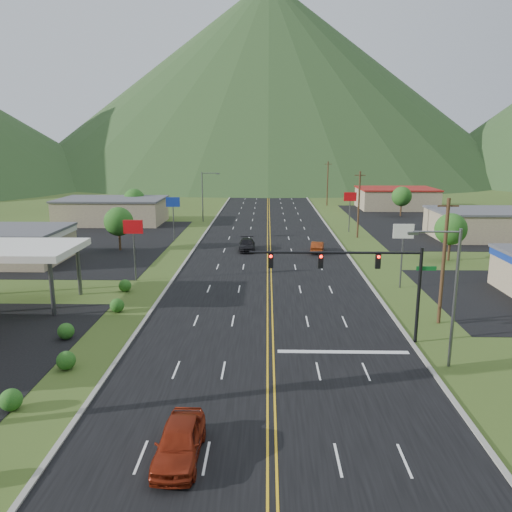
{
  "coord_description": "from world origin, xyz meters",
  "views": [
    {
      "loc": [
        -0.27,
        -20.09,
        14.07
      ],
      "look_at": [
        -1.22,
        22.06,
        4.5
      ],
      "focal_mm": 35.0,
      "sensor_mm": 36.0,
      "label": 1
    }
  ],
  "objects_px": {
    "streetlight_east": "(450,289)",
    "car_dark_mid": "(247,245)",
    "traffic_signal": "(363,270)",
    "car_red_far": "(317,247)",
    "gas_canopy": "(19,251)",
    "streetlight_west": "(204,193)",
    "car_red_near": "(179,442)"
  },
  "relations": [
    {
      "from": "streetlight_east",
      "to": "car_red_near",
      "type": "relative_size",
      "value": 1.83
    },
    {
      "from": "car_red_far",
      "to": "streetlight_west",
      "type": "bearing_deg",
      "value": -45.7
    },
    {
      "from": "gas_canopy",
      "to": "car_red_near",
      "type": "bearing_deg",
      "value": -51.06
    },
    {
      "from": "car_red_near",
      "to": "car_dark_mid",
      "type": "bearing_deg",
      "value": 89.19
    },
    {
      "from": "streetlight_east",
      "to": "gas_canopy",
      "type": "relative_size",
      "value": 0.9
    },
    {
      "from": "streetlight_west",
      "to": "car_red_far",
      "type": "bearing_deg",
      "value": -55.0
    },
    {
      "from": "gas_canopy",
      "to": "traffic_signal",
      "type": "bearing_deg",
      "value": -15.7
    },
    {
      "from": "traffic_signal",
      "to": "streetlight_west",
      "type": "xyz_separation_m",
      "value": [
        -18.16,
        56.0,
        -0.15
      ]
    },
    {
      "from": "gas_canopy",
      "to": "car_red_far",
      "type": "relative_size",
      "value": 2.31
    },
    {
      "from": "streetlight_east",
      "to": "car_dark_mid",
      "type": "height_order",
      "value": "streetlight_east"
    },
    {
      "from": "traffic_signal",
      "to": "streetlight_west",
      "type": "height_order",
      "value": "streetlight_west"
    },
    {
      "from": "streetlight_west",
      "to": "car_dark_mid",
      "type": "xyz_separation_m",
      "value": [
        8.72,
        -24.84,
        -4.43
      ]
    },
    {
      "from": "car_dark_mid",
      "to": "traffic_signal",
      "type": "bearing_deg",
      "value": -74.67
    },
    {
      "from": "car_dark_mid",
      "to": "streetlight_east",
      "type": "bearing_deg",
      "value": -69.62
    },
    {
      "from": "car_red_far",
      "to": "gas_canopy",
      "type": "bearing_deg",
      "value": 47.37
    },
    {
      "from": "streetlight_west",
      "to": "car_red_far",
      "type": "height_order",
      "value": "streetlight_west"
    },
    {
      "from": "car_red_near",
      "to": "car_red_far",
      "type": "bearing_deg",
      "value": 77.32
    },
    {
      "from": "traffic_signal",
      "to": "streetlight_east",
      "type": "height_order",
      "value": "streetlight_east"
    },
    {
      "from": "gas_canopy",
      "to": "car_red_near",
      "type": "height_order",
      "value": "gas_canopy"
    },
    {
      "from": "gas_canopy",
      "to": "car_dark_mid",
      "type": "xyz_separation_m",
      "value": [
        19.04,
        23.16,
        -4.12
      ]
    },
    {
      "from": "streetlight_east",
      "to": "car_dark_mid",
      "type": "bearing_deg",
      "value": 111.91
    },
    {
      "from": "traffic_signal",
      "to": "car_red_near",
      "type": "height_order",
      "value": "traffic_signal"
    },
    {
      "from": "traffic_signal",
      "to": "car_red_far",
      "type": "height_order",
      "value": "traffic_signal"
    },
    {
      "from": "car_dark_mid",
      "to": "car_red_far",
      "type": "relative_size",
      "value": 1.2
    },
    {
      "from": "car_red_far",
      "to": "car_red_near",
      "type": "bearing_deg",
      "value": 85.87
    },
    {
      "from": "streetlight_west",
      "to": "gas_canopy",
      "type": "distance_m",
      "value": 49.1
    },
    {
      "from": "traffic_signal",
      "to": "streetlight_west",
      "type": "relative_size",
      "value": 1.46
    },
    {
      "from": "traffic_signal",
      "to": "car_red_far",
      "type": "bearing_deg",
      "value": 90.21
    },
    {
      "from": "streetlight_east",
      "to": "traffic_signal",
      "type": "bearing_deg",
      "value": 139.61
    },
    {
      "from": "traffic_signal",
      "to": "car_dark_mid",
      "type": "xyz_separation_m",
      "value": [
        -9.44,
        31.16,
        -4.58
      ]
    },
    {
      "from": "traffic_signal",
      "to": "car_dark_mid",
      "type": "relative_size",
      "value": 2.52
    },
    {
      "from": "car_red_near",
      "to": "car_red_far",
      "type": "relative_size",
      "value": 1.13
    }
  ]
}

